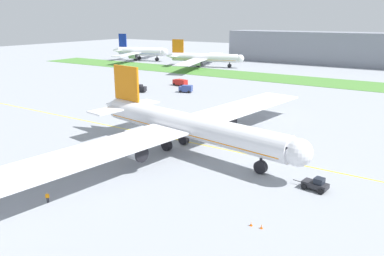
{
  "coord_description": "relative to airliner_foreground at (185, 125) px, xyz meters",
  "views": [
    {
      "loc": [
        42.31,
        -62.37,
        25.87
      ],
      "look_at": [
        0.98,
        1.88,
        3.38
      ],
      "focal_mm": 35.21,
      "sensor_mm": 36.0,
      "label": 1
    }
  ],
  "objects": [
    {
      "name": "terminal_building",
      "position": [
        -14.84,
        166.58,
        3.71
      ],
      "size": [
        112.68,
        20.0,
        18.0
      ],
      "primitive_type": "cube",
      "color": "gray",
      "rests_on": "ground"
    },
    {
      "name": "service_truck_baggage_loader",
      "position": [
        -43.45,
        61.49,
        -3.88
      ],
      "size": [
        6.43,
        3.44,
        2.5
      ],
      "color": "#B21E19",
      "rests_on": "ground"
    },
    {
      "name": "grass_median_strip",
      "position": [
        -2.22,
        100.47,
        -5.24
      ],
      "size": [
        320.0,
        24.0,
        0.1
      ],
      "primitive_type": "cube",
      "color": "#4C8438",
      "rests_on": "ground"
    },
    {
      "name": "ground_crew_wingwalker_port",
      "position": [
        -4.24,
        -29.5,
        -4.31
      ],
      "size": [
        0.47,
        0.46,
        1.61
      ],
      "color": "black",
      "rests_on": "ground"
    },
    {
      "name": "parked_airliner_far_left",
      "position": [
        -115.51,
        122.31,
        0.18
      ],
      "size": [
        36.93,
        56.53,
        16.18
      ],
      "color": "white",
      "rests_on": "ground"
    },
    {
      "name": "ground_plane",
      "position": [
        -2.22,
        2.68,
        -5.29
      ],
      "size": [
        600.0,
        600.0,
        0.0
      ],
      "primitive_type": "plane",
      "color": "#9399A0",
      "rests_on": "ground"
    },
    {
      "name": "service_truck_catering_van",
      "position": [
        -48.92,
        42.53,
        -3.83
      ],
      "size": [
        6.24,
        3.46,
        2.67
      ],
      "color": "black",
      "rests_on": "ground"
    },
    {
      "name": "traffic_cone_starboard_wing",
      "position": [
        24.59,
        -19.22,
        -5.01
      ],
      "size": [
        0.36,
        0.36,
        0.58
      ],
      "color": "#F2590C",
      "rests_on": "ground"
    },
    {
      "name": "airliner_foreground",
      "position": [
        0.0,
        0.0,
        0.0
      ],
      "size": [
        52.46,
        85.03,
        15.58
      ],
      "color": "white",
      "rests_on": "ground"
    },
    {
      "name": "apron_taxi_line",
      "position": [
        -2.22,
        4.79,
        -5.29
      ],
      "size": [
        280.0,
        0.36,
        0.01
      ],
      "primitive_type": "cube",
      "color": "yellow",
      "rests_on": "ground"
    },
    {
      "name": "traffic_cone_port_wing",
      "position": [
        23.21,
        -19.32,
        -5.01
      ],
      "size": [
        0.36,
        0.36,
        0.58
      ],
      "color": "#F2590C",
      "rests_on": "ground"
    },
    {
      "name": "parked_airliner_far_centre",
      "position": [
        -66.49,
        117.37,
        -0.4
      ],
      "size": [
        43.22,
        69.62,
        14.4
      ],
      "color": "white",
      "rests_on": "ground"
    },
    {
      "name": "traffic_cone_near_nose",
      "position": [
        -19.66,
        -16.78,
        -5.01
      ],
      "size": [
        0.36,
        0.36,
        0.58
      ],
      "color": "#F2590C",
      "rests_on": "ground"
    },
    {
      "name": "service_truck_fuel_bowser",
      "position": [
        -33.83,
        51.11,
        -3.87
      ],
      "size": [
        5.15,
        3.73,
        2.59
      ],
      "color": "#33478C",
      "rests_on": "ground"
    },
    {
      "name": "pushback_tug",
      "position": [
        27.3,
        -4.16,
        -4.33
      ],
      "size": [
        5.75,
        2.79,
        2.13
      ],
      "color": "#26262B",
      "rests_on": "ground"
    }
  ]
}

